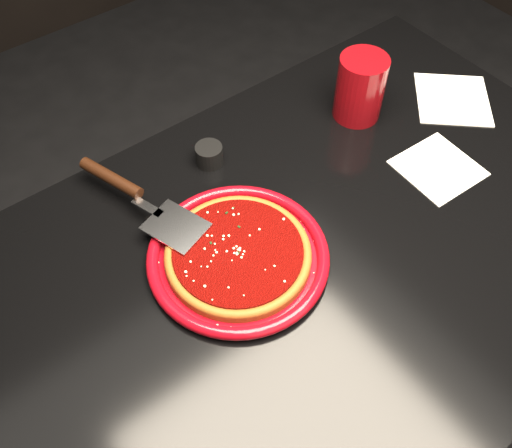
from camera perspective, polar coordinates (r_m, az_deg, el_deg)
The scene contains 13 objects.
floor at distance 1.64m, azimuth 3.87°, elevation -17.64°, with size 4.00×4.00×0.01m, color black.
table at distance 1.29m, azimuth 4.79°, elevation -11.90°, with size 1.20×0.80×0.75m, color black.
plate at distance 0.94m, azimuth -1.80°, elevation -3.26°, with size 0.30×0.30×0.02m, color maroon.
pizza_crust at distance 0.93m, azimuth -1.81°, elevation -3.14°, with size 0.24×0.24×0.01m, color brown.
pizza_crust_rim at distance 0.93m, azimuth -1.82°, elevation -2.93°, with size 0.24×0.24×0.02m, color brown.
pizza_sauce at distance 0.92m, azimuth -1.83°, elevation -2.78°, with size 0.21×0.21×0.01m, color #690705.
parmesan_dusting at distance 0.92m, azimuth -1.84°, elevation -2.57°, with size 0.21×0.21×0.01m, color beige, non-canonical shape.
basil_flecks at distance 0.92m, azimuth -1.83°, elevation -2.60°, with size 0.19×0.19×0.00m, color black, non-canonical shape.
pizza_server at distance 0.99m, azimuth -11.32°, elevation 2.51°, with size 0.09×0.33×0.02m, color silver, non-canonical shape.
cup at distance 1.16m, azimuth 10.37°, elevation 13.26°, with size 0.09×0.09×0.13m, color maroon.
napkin_a at distance 1.13m, azimuth 17.75°, elevation 5.36°, with size 0.14×0.14×0.00m, color white.
napkin_b at distance 1.28m, azimuth 19.07°, elevation 11.71°, with size 0.15×0.16×0.00m, color white.
ramekin at distance 1.07m, azimuth -4.70°, elevation 6.91°, with size 0.05×0.05×0.04m, color black.
Camera 1 is at (-0.42, -0.37, 1.54)m, focal length 40.00 mm.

